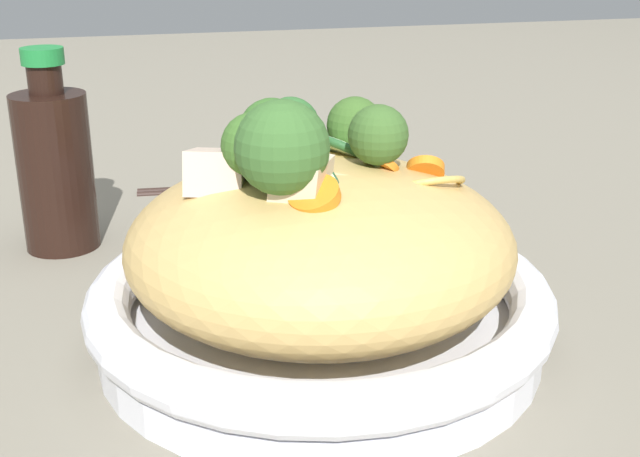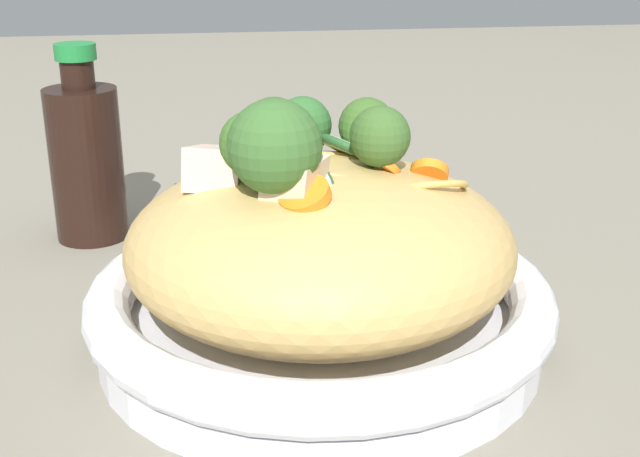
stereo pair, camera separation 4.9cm
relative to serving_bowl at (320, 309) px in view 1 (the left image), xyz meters
The scene contains 9 objects.
ground_plane 0.02m from the serving_bowl, ahead, with size 3.00×3.00×0.00m, color gray.
serving_bowl is the anchor object (origin of this frame).
noodle_heap 0.04m from the serving_bowl, 72.47° to the right, with size 0.23×0.23×0.10m.
broccoli_florets 0.11m from the serving_bowl, 55.48° to the left, with size 0.16×0.13×0.07m.
carrot_coins 0.09m from the serving_bowl, 142.07° to the right, with size 0.07×0.11×0.02m.
zucchini_slices 0.09m from the serving_bowl, 43.32° to the right, with size 0.12×0.09×0.03m.
chicken_chunks 0.10m from the serving_bowl, 101.80° to the left, with size 0.08×0.08×0.03m.
soy_sauce_bottle 0.27m from the serving_bowl, 36.86° to the left, with size 0.06×0.06×0.16m.
chopsticks_pair 0.33m from the serving_bowl, ahead, with size 0.04×0.22×0.01m.
Camera 1 is at (-0.45, 0.12, 0.25)m, focal length 46.58 mm.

